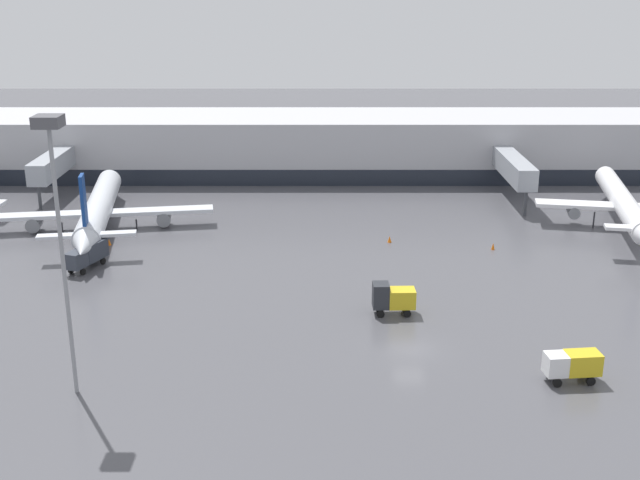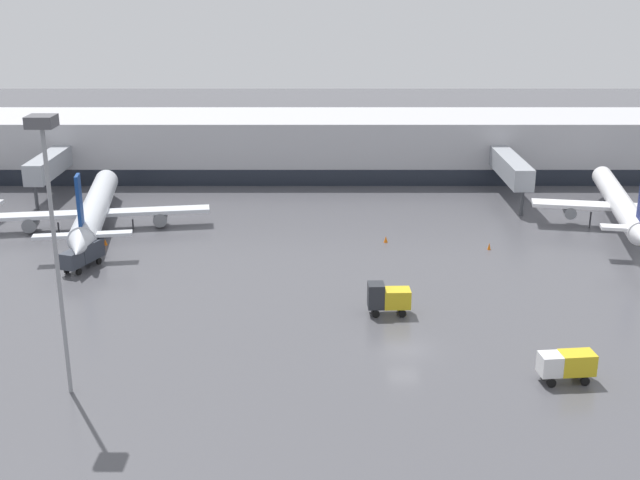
% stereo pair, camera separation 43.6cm
% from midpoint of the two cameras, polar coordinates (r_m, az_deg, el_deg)
% --- Properties ---
extents(ground_plane, '(320.00, 320.00, 0.00)m').
position_cam_midpoint_polar(ground_plane, '(67.05, 6.13, -7.72)').
color(ground_plane, '#4C4C51').
extents(terminal_building, '(160.00, 31.83, 9.00)m').
position_cam_midpoint_polar(terminal_building, '(124.43, 3.21, 6.78)').
color(terminal_building, '#B2B2B7').
rests_on(terminal_building, ground_plane).
extents(parked_jet_0, '(20.67, 33.22, 9.46)m').
position_cam_midpoint_polar(parked_jet_0, '(103.52, 20.58, 2.48)').
color(parked_jet_0, white).
rests_on(parked_jet_0, ground_plane).
extents(parked_jet_1, '(27.33, 34.44, 9.50)m').
position_cam_midpoint_polar(parked_jet_1, '(100.24, -15.65, 2.13)').
color(parked_jet_1, silver).
rests_on(parked_jet_1, ground_plane).
extents(service_truck_1, '(3.89, 1.92, 2.97)m').
position_cam_midpoint_polar(service_truck_1, '(72.89, 4.95, -4.09)').
color(service_truck_1, gold).
rests_on(service_truck_1, ground_plane).
extents(service_truck_2, '(4.31, 2.07, 2.37)m').
position_cam_midpoint_polar(service_truck_2, '(63.90, 17.27, -8.40)').
color(service_truck_2, gold).
rests_on(service_truck_2, ground_plane).
extents(service_truck_3, '(3.44, 5.79, 2.59)m').
position_cam_midpoint_polar(service_truck_3, '(87.41, -16.43, -0.97)').
color(service_truck_3, '#2D333D').
rests_on(service_truck_3, ground_plane).
extents(traffic_cone_0, '(0.47, 0.47, 0.74)m').
position_cam_midpoint_polar(traffic_cone_0, '(92.70, 4.76, 0.06)').
color(traffic_cone_0, orange).
rests_on(traffic_cone_0, ground_plane).
extents(traffic_cone_1, '(0.48, 0.48, 0.72)m').
position_cam_midpoint_polar(traffic_cone_1, '(94.63, -14.97, -0.15)').
color(traffic_cone_1, orange).
rests_on(traffic_cone_1, ground_plane).
extents(traffic_cone_2, '(0.38, 0.38, 0.79)m').
position_cam_midpoint_polar(traffic_cone_2, '(91.97, 12.00, -0.43)').
color(traffic_cone_2, orange).
rests_on(traffic_cone_2, ground_plane).
extents(apron_light_mast_3, '(1.80, 1.80, 20.52)m').
position_cam_midpoint_polar(apron_light_mast_3, '(57.40, -18.64, 3.88)').
color(apron_light_mast_3, gray).
rests_on(apron_light_mast_3, ground_plane).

